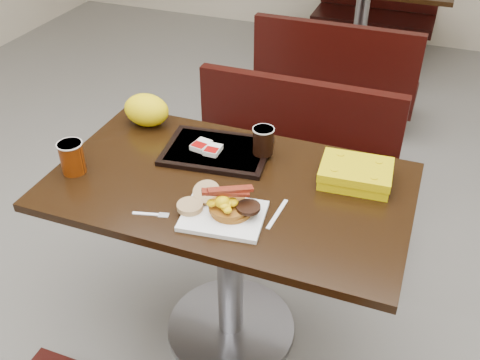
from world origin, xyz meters
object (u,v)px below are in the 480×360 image
at_px(table_near, 230,264).
at_px(hashbrown_sleeve_right, 213,150).
at_px(tray, 217,151).
at_px(bench_far_n, 375,4).
at_px(fork, 146,214).
at_px(coffee_cup_near, 72,158).
at_px(hashbrown_sleeve_left, 201,145).
at_px(bench_near_n, 284,168).
at_px(platter, 223,216).
at_px(knife, 277,214).
at_px(coffee_cup_far, 263,141).
at_px(table_far, 360,31).
at_px(clamshell, 356,174).
at_px(bench_far_s, 339,70).
at_px(paper_bag, 147,110).
at_px(pancake_stack, 231,208).

xyz_separation_m(table_near, hashbrown_sleeve_right, (-0.11, 0.13, 0.40)).
bearing_deg(tray, bench_far_n, 81.19).
bearing_deg(fork, coffee_cup_near, 146.14).
relative_size(bench_far_n, hashbrown_sleeve_left, 13.68).
distance_m(bench_near_n, coffee_cup_near, 1.07).
bearing_deg(coffee_cup_near, tray, 34.23).
height_order(table_near, tray, tray).
height_order(platter, tray, tray).
xyz_separation_m(knife, coffee_cup_far, (-0.15, 0.29, 0.07)).
bearing_deg(table_far, platter, -88.93).
bearing_deg(table_far, clamshell, -80.91).
distance_m(table_far, clamshell, 2.51).
bearing_deg(hashbrown_sleeve_right, table_near, -49.10).
distance_m(table_near, clamshell, 0.59).
bearing_deg(coffee_cup_far, bench_near_n, 96.14).
xyz_separation_m(table_near, knife, (0.20, -0.10, 0.38)).
xyz_separation_m(bench_far_s, knife, (0.20, -2.00, 0.39)).
distance_m(table_near, paper_bag, 0.67).
bearing_deg(coffee_cup_far, table_near, -106.20).
height_order(table_near, platter, platter).
relative_size(hashbrown_sleeve_left, coffee_cup_far, 0.74).
relative_size(tray, paper_bag, 2.07).
xyz_separation_m(bench_near_n, hashbrown_sleeve_right, (-0.11, -0.57, 0.42)).
bearing_deg(paper_bag, clamshell, -6.76).
relative_size(platter, knife, 1.61).
bearing_deg(pancake_stack, clamshell, 43.98).
xyz_separation_m(bench_far_s, hashbrown_sleeve_left, (-0.16, -1.76, 0.42)).
bearing_deg(clamshell, hashbrown_sleeve_left, 177.04).
height_order(table_near, pancake_stack, pancake_stack).
bearing_deg(hashbrown_sleeve_right, tray, 80.67).
height_order(pancake_stack, paper_bag, paper_bag).
distance_m(platter, tray, 0.37).
xyz_separation_m(table_far, fork, (-0.18, -2.85, 0.38)).
distance_m(bench_far_n, paper_bag, 3.11).
bearing_deg(clamshell, tray, 175.96).
distance_m(bench_near_n, knife, 0.92).
bearing_deg(paper_bag, coffee_cup_far, -7.44).
relative_size(hashbrown_sleeve_right, clamshell, 0.30).
bearing_deg(bench_near_n, coffee_cup_near, -122.24).
bearing_deg(pancake_stack, coffee_cup_far, 92.39).
distance_m(table_near, platter, 0.42).
height_order(bench_far_n, hashbrown_sleeve_left, hashbrown_sleeve_left).
xyz_separation_m(table_near, table_far, (0.00, 2.60, 0.00)).
bearing_deg(bench_far_n, coffee_cup_near, -98.64).
height_order(table_near, bench_near_n, table_near).
relative_size(bench_near_n, table_far, 0.83).
xyz_separation_m(pancake_stack, fork, (-0.25, -0.09, -0.03)).
bearing_deg(pancake_stack, fork, -160.06).
height_order(bench_far_s, pancake_stack, pancake_stack).
bearing_deg(hashbrown_sleeve_right, table_far, 87.60).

